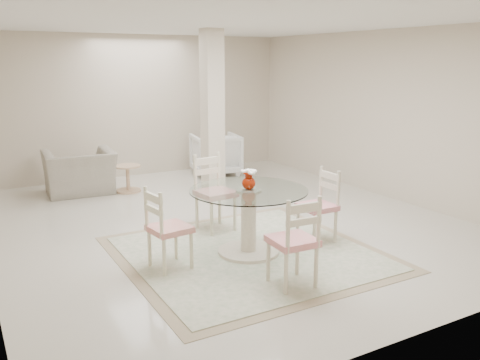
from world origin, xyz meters
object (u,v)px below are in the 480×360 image
column (212,115)px  armchair_white (216,154)px  dining_chair_west (164,223)px  dining_chair_east (321,200)px  recliner_taupe (80,172)px  dining_table (249,222)px  dining_chair_south (296,235)px  red_vase (249,179)px  dining_chair_north (213,187)px  side_table (128,180)px

column → armchair_white: bearing=61.8°
dining_chair_west → dining_chair_east: bearing=-100.4°
column → dining_chair_east: 2.75m
armchair_white → recliner_taupe: bearing=14.9°
column → dining_table: (-0.82, -2.56, -0.95)m
dining_chair_west → armchair_white: 4.76m
dining_chair_south → recliner_taupe: (-1.02, 4.85, -0.19)m
red_vase → dining_chair_north: bearing=87.6°
recliner_taupe → dining_table: bearing=109.3°
dining_chair_north → dining_chair_west: size_ratio=1.10×
dining_chair_north → dining_chair_south: (-0.10, -2.04, -0.03)m
dining_chair_south → red_vase: bearing=-90.0°
dining_chair_north → dining_chair_south: size_ratio=1.06×
dining_chair_north → armchair_white: bearing=56.3°
dining_chair_west → recliner_taupe: 3.80m
dining_chair_east → dining_chair_west: size_ratio=1.00×
dining_table → dining_chair_east: dining_chair_east is taller
dining_table → dining_chair_south: size_ratio=1.28×
dining_table → red_vase: 0.51m
dining_chair_south → dining_table: bearing=-89.8°
column → dining_chair_north: (-0.77, -1.54, -0.76)m
armchair_white → side_table: bearing=25.0°
dining_chair_west → dining_chair_south: dining_chair_south is taller
dining_chair_east → armchair_white: size_ratio=1.13×
dining_chair_south → armchair_white: size_ratio=1.18×
column → recliner_taupe: 2.49m
red_vase → recliner_taupe: (-1.08, 3.84, -0.54)m
dining_chair_south → armchair_white: dining_chair_south is taller
recliner_taupe → side_table: bearing=161.6°
dining_chair_east → armchair_white: dining_chair_east is taller
dining_chair_north → recliner_taupe: size_ratio=0.99×
dining_chair_east → dining_chair_west: (-2.03, 0.10, 0.00)m
dining_table → recliner_taupe: size_ratio=1.20×
dining_chair_west → armchair_white: size_ratio=1.13×
dining_chair_south → recliner_taupe: 4.96m
dining_chair_south → column: bearing=-100.4°
dining_chair_north → dining_chair_south: dining_chair_north is taller
dining_table → dining_chair_north: 1.04m
dining_chair_south → side_table: (-0.28, 4.55, -0.34)m
dining_chair_north → recliner_taupe: (-1.12, 2.82, -0.22)m
recliner_taupe → side_table: (0.74, -0.30, -0.15)m
column → side_table: 1.89m
dining_chair_north → side_table: size_ratio=2.40×
red_vase → dining_table: bearing=146.3°
dining_table → recliner_taupe: (-1.07, 3.84, -0.03)m
side_table → red_vase: bearing=-84.6°
side_table → armchair_white: bearing=14.0°
red_vase → dining_chair_east: bearing=-2.9°
column → recliner_taupe: (-1.89, 1.28, -0.98)m
column → armchair_white: 1.90m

